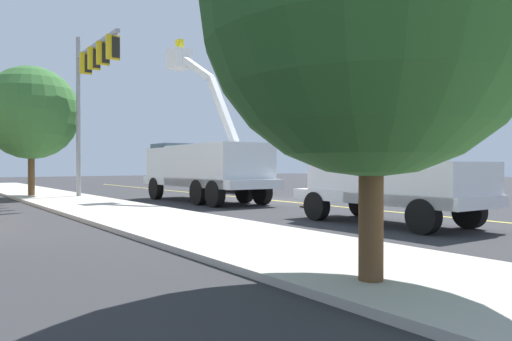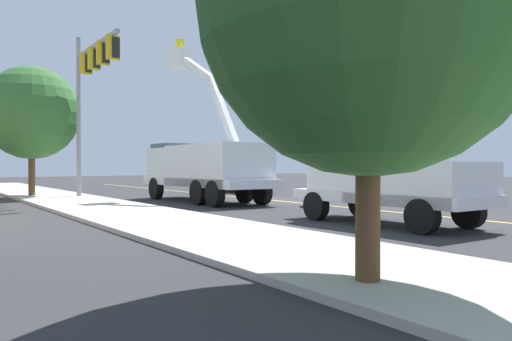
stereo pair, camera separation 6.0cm
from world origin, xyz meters
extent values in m
plane|color=#2D2D30|center=(0.00, 0.00, 0.00)|extent=(120.00, 120.00, 0.00)
cube|color=#B2ADA3|center=(0.76, 7.97, 0.06)|extent=(60.07, 9.26, 0.12)
cube|color=yellow|center=(0.00, 0.00, 0.00)|extent=(49.79, 4.89, 0.01)
cube|color=silver|center=(1.48, 2.89, 0.90)|extent=(8.40, 3.26, 0.36)
cube|color=silver|center=(4.09, 2.64, 1.67)|extent=(2.83, 2.59, 1.60)
cube|color=#384C56|center=(4.29, 2.62, 2.37)|extent=(1.99, 2.26, 0.64)
cube|color=silver|center=(0.50, 2.98, 1.62)|extent=(5.46, 2.99, 1.80)
cube|color=white|center=(-0.15, 3.14, 3.97)|extent=(1.88, 0.33, 2.95)
cube|color=white|center=(1.88, 3.20, 6.06)|extent=(2.57, 0.35, 1.61)
cube|color=white|center=(3.09, 3.24, 6.59)|extent=(0.90, 0.90, 0.90)
cube|color=yellow|center=(3.09, 3.24, 7.19)|extent=(0.36, 0.24, 0.60)
cylinder|color=black|center=(4.44, 3.74, 0.52)|extent=(1.07, 0.44, 1.04)
cylinder|color=black|center=(4.23, 1.50, 0.52)|extent=(1.07, 0.44, 1.04)
cylinder|color=black|center=(0.12, 4.15, 0.52)|extent=(1.07, 0.44, 1.04)
cylinder|color=black|center=(-0.10, 1.91, 0.52)|extent=(1.07, 0.44, 1.04)
cylinder|color=black|center=(-1.19, 4.27, 0.52)|extent=(1.07, 0.44, 1.04)
cylinder|color=black|center=(-1.40, 2.03, 0.52)|extent=(1.07, 0.44, 1.04)
cube|color=white|center=(-8.77, 3.86, 0.75)|extent=(5.77, 2.62, 0.30)
cube|color=white|center=(-7.54, 3.74, 1.30)|extent=(2.19, 2.11, 1.10)
cube|color=#384C56|center=(-7.34, 3.73, 1.78)|extent=(1.50, 1.88, 0.56)
cube|color=white|center=(-9.77, 3.96, 1.15)|extent=(3.54, 2.41, 1.10)
cylinder|color=black|center=(-6.84, 4.63, 0.42)|extent=(0.86, 0.38, 0.84)
cylinder|color=black|center=(-7.02, 2.75, 0.42)|extent=(0.86, 0.38, 0.84)
cylinder|color=black|center=(-10.52, 4.98, 0.42)|extent=(0.86, 0.38, 0.84)
cylinder|color=black|center=(-10.70, 3.10, 0.42)|extent=(0.86, 0.38, 0.84)
cube|color=maroon|center=(7.47, -3.39, 0.79)|extent=(4.96, 2.35, 0.70)
cube|color=#384C56|center=(7.62, -3.40, 1.39)|extent=(3.60, 1.99, 0.60)
cylinder|color=black|center=(5.77, -4.09, 0.34)|extent=(0.70, 0.30, 0.68)
cylinder|color=black|center=(5.93, -2.38, 0.34)|extent=(0.70, 0.30, 0.68)
cylinder|color=black|center=(9.02, -4.39, 0.34)|extent=(0.70, 0.30, 0.68)
cylinder|color=black|center=(9.18, -2.69, 0.34)|extent=(0.70, 0.30, 0.68)
cube|color=black|center=(-3.48, 1.52, 0.02)|extent=(0.40, 0.40, 0.04)
cone|color=orange|center=(-3.48, 1.52, 0.44)|extent=(0.32, 0.32, 0.80)
cylinder|color=white|center=(-3.48, 1.52, 0.52)|extent=(0.20, 0.20, 0.08)
cube|color=black|center=(5.16, 0.38, 0.02)|extent=(0.40, 0.40, 0.04)
cone|color=orange|center=(5.16, 0.38, 0.43)|extent=(0.32, 0.32, 0.78)
cylinder|color=white|center=(5.16, 0.38, 0.51)|extent=(0.20, 0.20, 0.08)
cylinder|color=gray|center=(7.53, 6.32, 3.99)|extent=(0.22, 0.22, 7.97)
cube|color=gray|center=(4.65, 6.60, 7.01)|extent=(5.76, 0.71, 0.16)
cube|color=gold|center=(6.25, 6.44, 6.46)|extent=(0.17, 0.57, 1.00)
cube|color=black|center=(6.24, 6.35, 6.46)|extent=(0.23, 0.34, 0.84)
cube|color=gold|center=(4.97, 6.57, 6.46)|extent=(0.17, 0.57, 1.00)
cube|color=black|center=(4.96, 6.47, 6.46)|extent=(0.23, 0.34, 0.84)
cube|color=gold|center=(3.69, 6.69, 6.46)|extent=(0.17, 0.57, 1.00)
cube|color=black|center=(3.68, 6.59, 6.46)|extent=(0.23, 0.34, 0.84)
cube|color=gold|center=(2.42, 6.81, 6.46)|extent=(0.17, 0.57, 1.00)
cube|color=black|center=(2.41, 6.71, 6.46)|extent=(0.23, 0.34, 0.84)
cylinder|color=brown|center=(-12.84, 10.13, 1.06)|extent=(0.32, 0.32, 2.12)
sphere|color=#285623|center=(-12.84, 10.13, 3.68)|extent=(4.46, 4.46, 4.46)
cylinder|color=brown|center=(9.45, 8.00, 1.32)|extent=(0.32, 0.32, 2.65)
sphere|color=#33662D|center=(9.45, 8.00, 4.28)|extent=(4.68, 4.68, 4.68)
camera|label=1|loc=(-16.72, 15.37, 1.60)|focal=34.49mm
camera|label=2|loc=(-16.76, 15.33, 1.60)|focal=34.49mm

